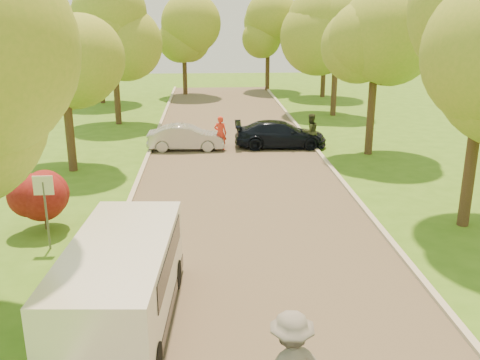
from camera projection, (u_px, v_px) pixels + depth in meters
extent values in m
plane|color=#3B6F1A|center=(267.00, 318.00, 11.82)|extent=(100.00, 100.00, 0.00)
cube|color=#4C4438|center=(243.00, 198.00, 19.44)|extent=(8.00, 60.00, 0.01)
cube|color=#B2AD9E|center=(131.00, 199.00, 19.18)|extent=(0.18, 60.00, 0.12)
cube|color=#B2AD9E|center=(353.00, 194.00, 19.66)|extent=(0.18, 60.00, 0.12)
cylinder|color=#59595E|center=(47.00, 216.00, 14.99)|extent=(0.06, 0.06, 2.00)
cube|color=white|center=(43.00, 185.00, 14.72)|extent=(0.55, 0.04, 0.55)
cylinder|color=#382619|center=(46.00, 218.00, 16.58)|extent=(0.12, 0.12, 0.70)
sphere|color=#590F0F|center=(44.00, 195.00, 16.36)|extent=(1.70, 1.70, 1.70)
cylinder|color=#382619|center=(70.00, 134.00, 22.36)|extent=(0.36, 0.36, 3.15)
sphere|color=olive|center=(63.00, 66.00, 21.51)|extent=(4.20, 4.20, 4.20)
sphere|color=olive|center=(78.00, 49.00, 21.36)|extent=(3.15, 3.15, 3.15)
cylinder|color=#382619|center=(117.00, 92.00, 31.81)|extent=(0.36, 0.36, 3.83)
sphere|color=olive|center=(113.00, 34.00, 30.80)|extent=(4.80, 4.80, 4.80)
sphere|color=olive|center=(125.00, 21.00, 30.63)|extent=(3.60, 3.60, 3.60)
cylinder|color=#382619|center=(470.00, 167.00, 16.41)|extent=(0.36, 0.36, 3.83)
cylinder|color=#382619|center=(370.00, 119.00, 25.03)|extent=(0.36, 0.36, 3.38)
sphere|color=olive|center=(375.00, 53.00, 24.13)|extent=(4.40, 4.40, 4.40)
sphere|color=olive|center=(391.00, 38.00, 23.97)|extent=(3.30, 3.30, 3.30)
cylinder|color=#382619|center=(334.00, 84.00, 34.48)|extent=(0.36, 0.36, 4.05)
sphere|color=olive|center=(337.00, 27.00, 33.41)|extent=(5.20, 5.20, 5.20)
sphere|color=olive|center=(350.00, 13.00, 33.22)|extent=(3.90, 3.90, 3.90)
cylinder|color=#382619|center=(101.00, 79.00, 39.31)|extent=(0.36, 0.36, 3.60)
sphere|color=olive|center=(97.00, 32.00, 38.32)|extent=(5.00, 5.00, 5.00)
sphere|color=olive|center=(107.00, 21.00, 38.14)|extent=(3.75, 3.75, 3.75)
cylinder|color=#382619|center=(323.00, 73.00, 42.19)|extent=(0.36, 0.36, 3.83)
sphere|color=olive|center=(326.00, 28.00, 41.17)|extent=(5.00, 5.00, 5.00)
sphere|color=olive|center=(336.00, 18.00, 40.99)|extent=(3.75, 3.75, 3.75)
cylinder|color=#382619|center=(185.00, 74.00, 43.51)|extent=(0.36, 0.36, 3.38)
sphere|color=olive|center=(184.00, 34.00, 42.57)|extent=(4.80, 4.80, 4.80)
sphere|color=olive|center=(192.00, 25.00, 42.40)|extent=(3.60, 3.60, 3.60)
cylinder|color=#382619|center=(267.00, 69.00, 45.80)|extent=(0.36, 0.36, 3.60)
sphere|color=olive|center=(268.00, 29.00, 44.81)|extent=(5.00, 5.00, 5.00)
sphere|color=olive|center=(277.00, 20.00, 44.63)|extent=(3.75, 3.75, 3.75)
cube|color=white|center=(121.00, 282.00, 11.20)|extent=(2.33, 5.21, 1.75)
cube|color=black|center=(123.00, 313.00, 11.42)|extent=(2.36, 5.31, 0.32)
cube|color=black|center=(122.00, 258.00, 11.33)|extent=(2.27, 3.73, 0.58)
cylinder|color=black|center=(101.00, 274.00, 13.03)|extent=(0.30, 0.71, 0.70)
cylinder|color=black|center=(175.00, 274.00, 13.03)|extent=(0.30, 0.71, 0.70)
imported|color=#ABAAAF|center=(186.00, 137.00, 26.12)|extent=(3.74, 1.34, 1.23)
imported|color=black|center=(280.00, 134.00, 26.61)|extent=(4.61, 2.01, 1.32)
imported|color=red|center=(220.00, 133.00, 26.00)|extent=(0.67, 0.51, 1.67)
imported|color=#303721|center=(310.00, 131.00, 26.20)|extent=(1.04, 0.93, 1.75)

